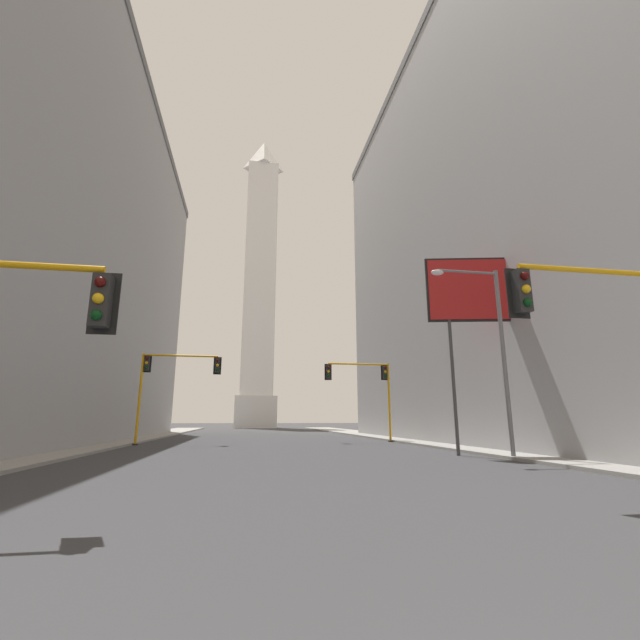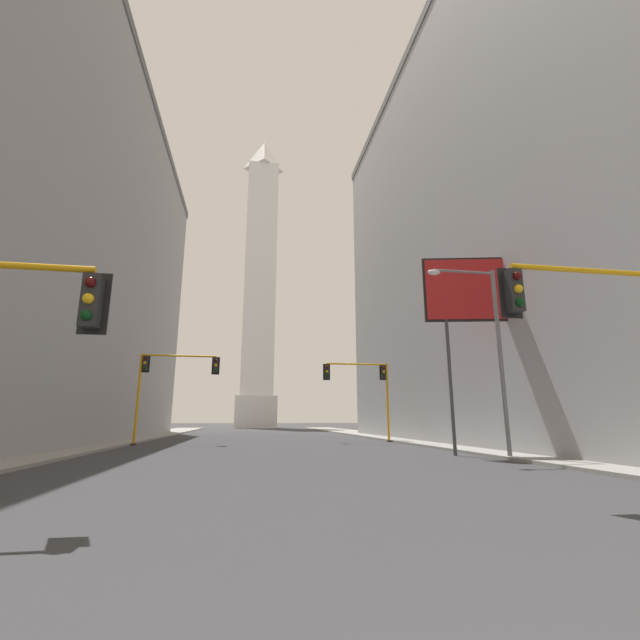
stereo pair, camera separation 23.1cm
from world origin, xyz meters
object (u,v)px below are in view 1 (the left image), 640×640
object	(u,v)px
obelisk	(260,280)
billboard_sign	(491,294)
traffic_light_near_right	(631,318)
street_lamp	(492,339)
traffic_light_mid_left	(168,375)
traffic_light_mid_right	(368,381)

from	to	relation	value
obelisk	billboard_sign	world-z (taller)	obelisk
traffic_light_near_right	street_lamp	size ratio (longest dim) A/B	0.63
traffic_light_mid_left	billboard_sign	world-z (taller)	billboard_sign
billboard_sign	obelisk	bearing A→B (deg)	98.75
obelisk	billboard_sign	xyz separation A→B (m)	(10.90, -70.81, -23.31)
street_lamp	traffic_light_mid_left	bearing A→B (deg)	139.90
traffic_light_mid_left	traffic_light_near_right	bearing A→B (deg)	-56.67
obelisk	traffic_light_near_right	size ratio (longest dim) A/B	11.67
obelisk	traffic_light_mid_right	bearing A→B (deg)	-82.21
traffic_light_near_right	billboard_sign	bearing A→B (deg)	74.37
street_lamp	billboard_sign	distance (m)	3.78
traffic_light_mid_left	traffic_light_near_right	xyz separation A→B (m)	(15.50, -23.58, -0.62)
obelisk	street_lamp	world-z (taller)	obelisk
traffic_light_mid_right	street_lamp	xyz separation A→B (m)	(1.67, -15.73, 0.69)
traffic_light_mid_right	traffic_light_mid_left	bearing A→B (deg)	-175.34
obelisk	traffic_light_near_right	bearing A→B (deg)	-84.56
obelisk	street_lamp	size ratio (longest dim) A/B	7.39
traffic_light_mid_right	traffic_light_mid_left	xyz separation A→B (m)	(-15.50, -1.26, 0.15)
traffic_light_near_right	billboard_sign	world-z (taller)	billboard_sign
traffic_light_mid_right	street_lamp	bearing A→B (deg)	-83.92
obelisk	traffic_light_mid_right	distance (m)	63.55
obelisk	street_lamp	distance (m)	77.93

